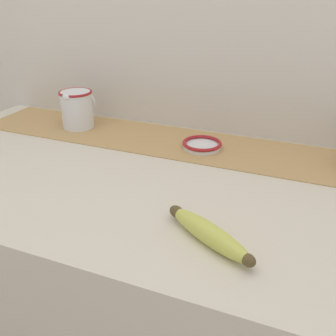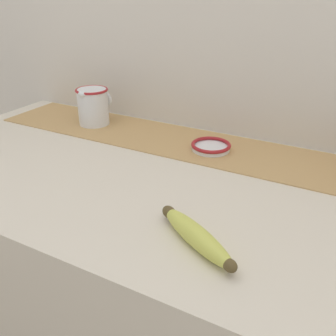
{
  "view_description": "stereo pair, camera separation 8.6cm",
  "coord_description": "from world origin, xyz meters",
  "views": [
    {
      "loc": [
        0.29,
        -0.75,
        1.3
      ],
      "look_at": [
        0.0,
        -0.04,
        0.91
      ],
      "focal_mm": 40.0,
      "sensor_mm": 36.0,
      "label": 1
    },
    {
      "loc": [
        0.37,
        -0.71,
        1.3
      ],
      "look_at": [
        0.0,
        -0.04,
        0.91
      ],
      "focal_mm": 40.0,
      "sensor_mm": 36.0,
      "label": 2
    }
  ],
  "objects": [
    {
      "name": "countertop",
      "position": [
        0.0,
        0.0,
        0.43
      ],
      "size": [
        1.58,
        0.71,
        0.86
      ],
      "primitive_type": "cube",
      "color": "beige",
      "rests_on": "ground_plane"
    },
    {
      "name": "back_wall",
      "position": [
        0.0,
        0.37,
        1.2
      ],
      "size": [
        2.38,
        0.04,
        2.4
      ],
      "primitive_type": "cube",
      "color": "silver",
      "rests_on": "ground_plane"
    },
    {
      "name": "table_runner",
      "position": [
        0.0,
        0.22,
        0.87
      ],
      "size": [
        1.46,
        0.24,
        0.0
      ],
      "primitive_type": "cube",
      "color": "tan",
      "rests_on": "countertop"
    },
    {
      "name": "cream_pitcher",
      "position": [
        -0.42,
        0.23,
        0.93
      ],
      "size": [
        0.11,
        0.13,
        0.12
      ],
      "color": "white",
      "rests_on": "countertop"
    },
    {
      "name": "small_dish",
      "position": [
        0.01,
        0.21,
        0.88
      ],
      "size": [
        0.11,
        0.11,
        0.02
      ],
      "color": "white",
      "rests_on": "countertop"
    },
    {
      "name": "banana",
      "position": [
        0.15,
        -0.2,
        0.88
      ],
      "size": [
        0.2,
        0.13,
        0.04
      ],
      "rotation": [
        0.0,
        0.0,
        -0.52
      ],
      "color": "#CCD156",
      "rests_on": "countertop"
    }
  ]
}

